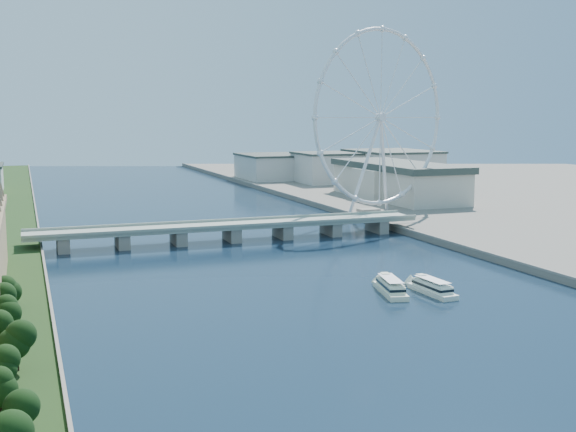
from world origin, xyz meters
TOP-DOWN VIEW (x-y plane):
  - tree_row at (-113.00, 74.00)m, footprint 7.41×215.41m
  - westminster_bridge at (0.00, 300.00)m, footprint 220.00×22.00m
  - london_eye at (119.98, 355.08)m, footprint 113.60×39.12m
  - county_hall at (175.00, 430.00)m, footprint 54.00×144.00m
  - city_skyline at (39.22, 560.08)m, footprint 505.00×280.00m
  - tour_boat_near at (25.54, 162.38)m, footprint 14.04×30.94m
  - tour_boat_far at (40.65, 156.30)m, footprint 8.63×29.08m

SIDE VIEW (x-z plane):
  - county_hall at x=175.00m, z-range -17.50..17.50m
  - tour_boat_near at x=25.54m, z-range -3.31..3.31m
  - tour_boat_far at x=40.65m, z-range -3.17..3.17m
  - westminster_bridge at x=0.00m, z-range 1.88..11.38m
  - tree_row at x=-113.00m, z-range -0.71..19.83m
  - city_skyline at x=39.22m, z-range 0.96..32.96m
  - london_eye at x=119.98m, z-range 5.37..129.67m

